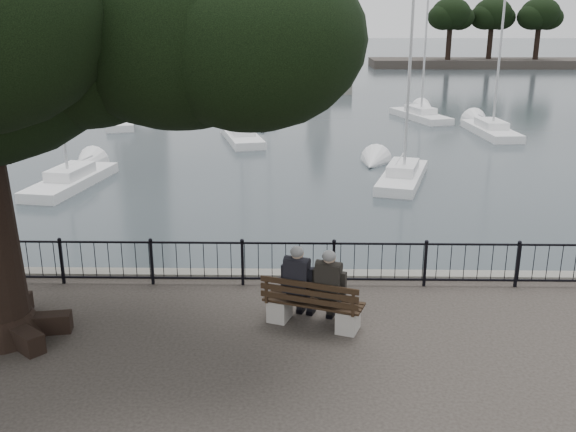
{
  "coord_description": "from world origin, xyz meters",
  "views": [
    {
      "loc": [
        0.24,
        -10.6,
        5.69
      ],
      "look_at": [
        0.0,
        2.5,
        1.6
      ],
      "focal_mm": 40.0,
      "sensor_mm": 36.0,
      "label": 1
    }
  ],
  "objects_px": {
    "bench": "(312,309)",
    "tree": "(13,13)",
    "person_right": "(331,291)",
    "person_left": "(299,286)",
    "lion_monument": "(319,68)"
  },
  "relations": [
    {
      "from": "bench",
      "to": "person_left",
      "type": "xyz_separation_m",
      "value": [
        -0.25,
        0.21,
        0.38
      ]
    },
    {
      "from": "person_left",
      "to": "tree",
      "type": "relative_size",
      "value": 0.15
    },
    {
      "from": "tree",
      "to": "bench",
      "type": "bearing_deg",
      "value": 4.24
    },
    {
      "from": "person_right",
      "to": "lion_monument",
      "type": "relative_size",
      "value": 0.19
    },
    {
      "from": "lion_monument",
      "to": "bench",
      "type": "bearing_deg",
      "value": -91.73
    },
    {
      "from": "bench",
      "to": "lion_monument",
      "type": "distance_m",
      "value": 49.42
    },
    {
      "from": "tree",
      "to": "person_left",
      "type": "bearing_deg",
      "value": 6.97
    },
    {
      "from": "bench",
      "to": "person_right",
      "type": "xyz_separation_m",
      "value": [
        0.34,
        -0.0,
        0.38
      ]
    },
    {
      "from": "person_right",
      "to": "bench",
      "type": "bearing_deg",
      "value": 179.48
    },
    {
      "from": "bench",
      "to": "lion_monument",
      "type": "relative_size",
      "value": 0.23
    },
    {
      "from": "person_right",
      "to": "lion_monument",
      "type": "bearing_deg",
      "value": 88.66
    },
    {
      "from": "bench",
      "to": "tree",
      "type": "relative_size",
      "value": 0.19
    },
    {
      "from": "person_right",
      "to": "tree",
      "type": "distance_m",
      "value": 7.26
    },
    {
      "from": "person_right",
      "to": "tree",
      "type": "height_order",
      "value": "tree"
    },
    {
      "from": "person_right",
      "to": "lion_monument",
      "type": "xyz_separation_m",
      "value": [
        1.16,
        49.39,
        0.4
      ]
    }
  ]
}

